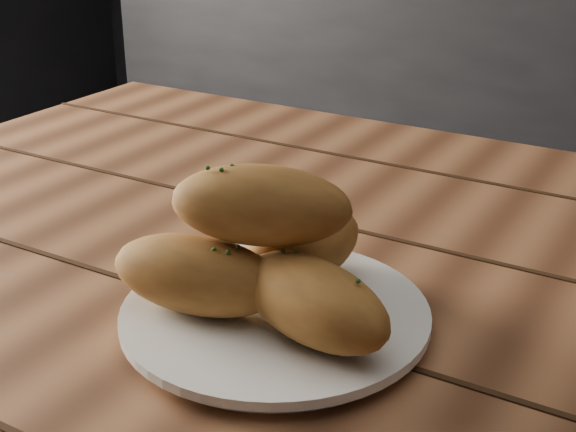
% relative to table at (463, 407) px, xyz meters
% --- Properties ---
extents(table, '(1.53, 0.93, 0.75)m').
position_rel_table_xyz_m(table, '(0.00, 0.00, 0.00)').
color(table, brown).
rests_on(table, ground).
extents(plate, '(0.25, 0.25, 0.02)m').
position_rel_table_xyz_m(plate, '(-0.13, -0.10, 0.10)').
color(plate, white).
rests_on(plate, table).
extents(bread_rolls, '(0.25, 0.20, 0.12)m').
position_rel_table_xyz_m(bread_rolls, '(-0.13, -0.10, 0.16)').
color(bread_rolls, '#A9712F').
rests_on(bread_rolls, plate).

